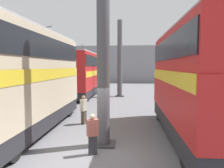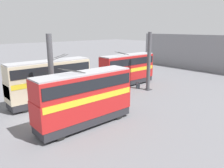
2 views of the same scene
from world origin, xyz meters
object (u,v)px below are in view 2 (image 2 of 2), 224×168
(bus_right_mid, at_px, (127,68))
(person_by_right_row, at_px, (73,98))
(person_aisle_foreground, at_px, (43,110))
(oil_drum, at_px, (138,85))
(bus_left_far, at_px, (85,96))
(bus_right_near, at_px, (50,79))

(bus_right_mid, xyz_separation_m, person_by_right_row, (-11.77, -2.50, -1.92))
(bus_right_mid, bearing_deg, person_aisle_foreground, -166.82)
(bus_right_mid, xyz_separation_m, oil_drum, (-0.21, -2.56, -2.37))
(bus_left_far, height_order, person_aisle_foreground, bus_left_far)
(bus_left_far, bearing_deg, oil_drum, 22.28)
(bus_right_near, relative_size, oil_drum, 11.17)
(person_aisle_foreground, distance_m, oil_drum, 16.03)
(bus_right_near, xyz_separation_m, oil_drum, (13.16, -2.56, -2.55))
(bus_left_far, xyz_separation_m, person_by_right_row, (2.12, 5.66, -2.04))
(person_by_right_row, height_order, oil_drum, person_by_right_row)
(person_aisle_foreground, xyz_separation_m, person_by_right_row, (4.41, 1.29, 0.07))
(person_by_right_row, bearing_deg, oil_drum, 111.33)
(bus_right_near, distance_m, person_by_right_row, 3.64)
(person_aisle_foreground, height_order, oil_drum, person_aisle_foreground)
(bus_right_near, bearing_deg, person_aisle_foreground, -126.61)
(bus_right_near, bearing_deg, person_by_right_row, -57.48)
(oil_drum, bearing_deg, bus_right_near, 169.00)
(person_aisle_foreground, bearing_deg, bus_left_far, 92.03)
(bus_right_mid, height_order, oil_drum, bus_right_mid)
(person_aisle_foreground, bearing_deg, bus_right_mid, 167.52)
(person_aisle_foreground, xyz_separation_m, oil_drum, (15.97, 1.23, -0.38))
(bus_right_mid, relative_size, person_aisle_foreground, 6.24)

